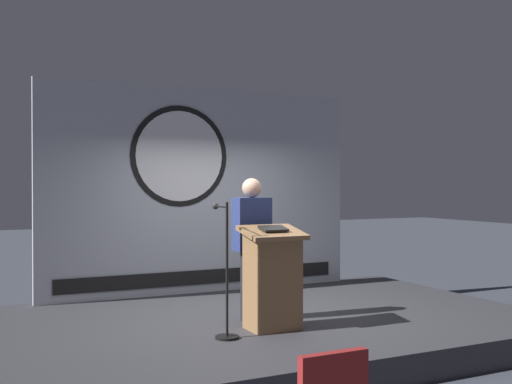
{
  "coord_description": "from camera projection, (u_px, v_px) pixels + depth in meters",
  "views": [
    {
      "loc": [
        -3.15,
        -6.34,
        1.84
      ],
      "look_at": [
        -0.15,
        -0.19,
        1.76
      ],
      "focal_mm": 42.9,
      "sensor_mm": 36.0,
      "label": 1
    }
  ],
  "objects": [
    {
      "name": "speaker_person",
      "position": [
        252.0,
        248.0,
        6.91
      ],
      "size": [
        0.4,
        0.26,
        1.61
      ],
      "color": "black",
      "rests_on": "stage_platform"
    },
    {
      "name": "stage_platform",
      "position": [
        260.0,
        330.0,
        7.1
      ],
      "size": [
        6.4,
        4.0,
        0.3
      ],
      "primitive_type": "cube",
      "color": "#333338",
      "rests_on": "ground"
    },
    {
      "name": "microphone_stand",
      "position": [
        225.0,
        291.0,
        6.14
      ],
      "size": [
        0.24,
        0.46,
        1.36
      ],
      "color": "black",
      "rests_on": "stage_platform"
    },
    {
      "name": "banner_display",
      "position": [
        202.0,
        190.0,
        8.73
      ],
      "size": [
        4.62,
        0.12,
        2.91
      ],
      "color": "#B2B7C1",
      "rests_on": "stage_platform"
    },
    {
      "name": "podium",
      "position": [
        272.0,
        278.0,
        6.49
      ],
      "size": [
        0.64,
        0.5,
        1.11
      ],
      "color": "olive",
      "rests_on": "stage_platform"
    },
    {
      "name": "ground_plane",
      "position": [
        260.0,
        343.0,
        7.1
      ],
      "size": [
        40.0,
        40.0,
        0.0
      ],
      "primitive_type": "plane",
      "color": "#383D47"
    }
  ]
}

